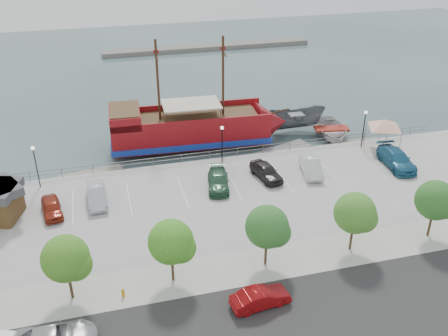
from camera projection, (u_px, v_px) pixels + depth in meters
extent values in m
plane|color=#324649|center=(240.00, 205.00, 46.73)|extent=(160.00, 160.00, 0.00)
cube|color=#262626|center=(310.00, 318.00, 32.63)|extent=(100.00, 8.00, 0.04)
cube|color=#B7B6A7|center=(278.00, 262.00, 37.74)|extent=(100.00, 4.00, 0.05)
cylinder|color=#5F5F5F|center=(219.00, 151.00, 52.46)|extent=(50.00, 0.06, 0.06)
cylinder|color=#5F5F5F|center=(219.00, 154.00, 52.65)|extent=(50.00, 0.06, 0.06)
cube|color=#69655C|center=(208.00, 47.00, 95.67)|extent=(40.00, 3.00, 0.80)
cube|color=maroon|center=(190.00, 129.00, 56.94)|extent=(17.90, 6.47, 2.86)
cube|color=#15339C|center=(190.00, 137.00, 57.39)|extent=(18.25, 6.81, 0.66)
cone|color=maroon|center=(272.00, 123.00, 58.70)|extent=(3.81, 5.47, 5.29)
cube|color=maroon|center=(125.00, 116.00, 54.61)|extent=(3.60, 5.68, 1.54)
cube|color=#53381F|center=(124.00, 109.00, 54.22)|extent=(3.36, 5.23, 0.13)
cube|color=#53381F|center=(194.00, 117.00, 56.34)|extent=(14.57, 5.62, 0.17)
cube|color=maroon|center=(186.00, 106.00, 58.37)|extent=(17.61, 1.18, 0.77)
cube|color=maroon|center=(193.00, 124.00, 53.81)|extent=(17.61, 1.18, 0.77)
cylinder|color=#382111|center=(223.00, 77.00, 54.84)|extent=(0.28, 0.28, 9.03)
cylinder|color=#382111|center=(158.00, 81.00, 53.54)|extent=(0.28, 0.28, 9.03)
cylinder|color=#382111|center=(223.00, 52.00, 53.54)|extent=(0.33, 3.31, 0.15)
cylinder|color=#382111|center=(156.00, 56.00, 52.24)|extent=(0.33, 3.31, 0.15)
cube|color=beige|center=(191.00, 104.00, 55.53)|extent=(6.61, 4.53, 0.13)
cylinder|color=#382111|center=(278.00, 112.00, 58.22)|extent=(2.75, 0.33, 0.65)
imported|color=#53585F|center=(296.00, 121.00, 61.04)|extent=(7.44, 3.50, 2.78)
imported|color=beige|center=(331.00, 131.00, 59.80)|extent=(6.30, 7.94, 1.48)
cube|color=gray|center=(92.00, 175.00, 51.47)|extent=(6.64, 2.94, 0.37)
cube|color=slate|center=(281.00, 151.00, 56.20)|extent=(7.72, 4.43, 0.42)
cube|color=gray|center=(358.00, 142.00, 58.39)|extent=(6.56, 3.29, 0.36)
cylinder|color=slate|center=(365.00, 136.00, 55.14)|extent=(0.10, 0.10, 2.35)
cylinder|color=slate|center=(380.00, 130.00, 56.64)|extent=(0.10, 0.10, 2.35)
cylinder|color=slate|center=(386.00, 145.00, 53.22)|extent=(0.10, 0.10, 2.35)
cylinder|color=slate|center=(401.00, 138.00, 54.72)|extent=(0.10, 0.10, 2.35)
pyramid|color=white|center=(386.00, 120.00, 53.95)|extent=(5.87, 5.87, 0.96)
imported|color=maroon|center=(260.00, 298.00, 33.35)|extent=(4.23, 1.90, 1.35)
cylinder|color=#BF810C|center=(123.00, 294.00, 34.29)|extent=(0.22, 0.22, 0.54)
sphere|color=#BF810C|center=(123.00, 290.00, 34.15)|extent=(0.23, 0.23, 0.23)
cylinder|color=black|center=(37.00, 168.00, 46.75)|extent=(0.12, 0.12, 4.00)
sphere|color=#FFF2CC|center=(33.00, 148.00, 45.76)|extent=(0.36, 0.36, 0.36)
cylinder|color=black|center=(222.00, 147.00, 50.85)|extent=(0.12, 0.12, 4.00)
sphere|color=#FFF2CC|center=(222.00, 128.00, 49.86)|extent=(0.36, 0.36, 0.36)
cylinder|color=black|center=(363.00, 130.00, 54.50)|extent=(0.12, 0.12, 4.00)
sphere|color=#FFF2CC|center=(366.00, 112.00, 53.51)|extent=(0.36, 0.36, 0.36)
cylinder|color=#473321|center=(71.00, 285.00, 33.81)|extent=(0.20, 0.20, 2.20)
sphere|color=#3B6E1D|center=(65.00, 258.00, 32.72)|extent=(3.20, 3.20, 3.20)
sphere|color=#3B6E1D|center=(76.00, 265.00, 32.79)|extent=(2.20, 2.20, 2.20)
cylinder|color=#473321|center=(173.00, 268.00, 35.40)|extent=(0.20, 0.20, 2.20)
sphere|color=#39781E|center=(171.00, 242.00, 34.32)|extent=(3.20, 3.20, 3.20)
sphere|color=#39781E|center=(181.00, 248.00, 34.39)|extent=(2.20, 2.20, 2.20)
cylinder|color=#473321|center=(266.00, 252.00, 37.00)|extent=(0.20, 0.20, 2.20)
sphere|color=#295B24|center=(267.00, 227.00, 35.91)|extent=(3.20, 3.20, 3.20)
sphere|color=#295B24|center=(276.00, 232.00, 35.98)|extent=(2.20, 2.20, 2.20)
cylinder|color=#473321|center=(351.00, 238.00, 38.59)|extent=(0.20, 0.20, 2.20)
sphere|color=#3C6F25|center=(355.00, 213.00, 37.51)|extent=(3.20, 3.20, 3.20)
sphere|color=#3C6F25|center=(363.00, 218.00, 37.58)|extent=(2.20, 2.20, 2.20)
cylinder|color=#473321|center=(430.00, 224.00, 40.19)|extent=(0.20, 0.20, 2.20)
sphere|color=#285920|center=(436.00, 200.00, 39.10)|extent=(3.20, 3.20, 3.20)
sphere|color=#285920|center=(444.00, 205.00, 39.17)|extent=(2.20, 2.20, 2.20)
imported|color=maroon|center=(52.00, 207.00, 43.21)|extent=(2.19, 4.15, 1.35)
imported|color=silver|center=(97.00, 195.00, 44.91)|extent=(1.78, 4.73, 1.54)
imported|color=#2C593C|center=(218.00, 181.00, 47.28)|extent=(2.92, 5.13, 1.40)
imported|color=black|center=(266.00, 171.00, 48.81)|extent=(2.58, 4.71, 1.52)
imported|color=silver|center=(311.00, 166.00, 49.75)|extent=(2.54, 4.94, 1.55)
imported|color=#215F82|center=(397.00, 159.00, 51.01)|extent=(2.75, 5.86, 1.65)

